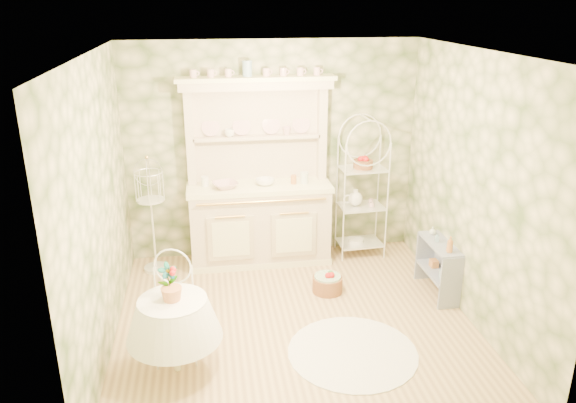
{
  "coord_description": "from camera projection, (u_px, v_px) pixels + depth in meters",
  "views": [
    {
      "loc": [
        -0.82,
        -4.93,
        3.15
      ],
      "look_at": [
        0.0,
        0.5,
        1.15
      ],
      "focal_mm": 35.0,
      "sensor_mm": 36.0,
      "label": 1
    }
  ],
  "objects": [
    {
      "name": "bakers_rack",
      "position": [
        362.0,
        192.0,
        7.06
      ],
      "size": [
        0.55,
        0.41,
        1.69
      ],
      "primitive_type": "cube",
      "rotation": [
        0.0,
        0.0,
        0.06
      ],
      "color": "white",
      "rests_on": "floor"
    },
    {
      "name": "cup_left",
      "position": [
        229.0,
        134.0,
        6.71
      ],
      "size": [
        0.16,
        0.16,
        0.09
      ],
      "primitive_type": "imported",
      "rotation": [
        0.0,
        0.0,
        0.38
      ],
      "color": "white",
      "rests_on": "kitchen_dresser"
    },
    {
      "name": "bottle_glass",
      "position": [
        433.0,
        232.0,
        6.36
      ],
      "size": [
        0.09,
        0.09,
        0.1
      ],
      "primitive_type": "imported",
      "rotation": [
        0.0,
        0.0,
        -0.19
      ],
      "color": "silver",
      "rests_on": "side_shelf"
    },
    {
      "name": "side_shelf",
      "position": [
        438.0,
        268.0,
        6.26
      ],
      "size": [
        0.29,
        0.73,
        0.62
      ],
      "primitive_type": "cube",
      "rotation": [
        0.0,
        0.0,
        0.03
      ],
      "color": "#868FA7",
      "rests_on": "floor"
    },
    {
      "name": "bottle_blue",
      "position": [
        437.0,
        238.0,
        6.18
      ],
      "size": [
        0.06,
        0.06,
        0.1
      ],
      "primitive_type": "imported",
      "rotation": [
        0.0,
        0.0,
        -0.31
      ],
      "color": "#7FA3B9",
      "rests_on": "side_shelf"
    },
    {
      "name": "potted_geranium",
      "position": [
        169.0,
        283.0,
        4.79
      ],
      "size": [
        0.2,
        0.17,
        0.32
      ],
      "primitive_type": "imported",
      "rotation": [
        0.0,
        0.0,
        0.38
      ],
      "color": "#3F7238",
      "rests_on": "round_table"
    },
    {
      "name": "lace_rug",
      "position": [
        352.0,
        352.0,
        5.29
      ],
      "size": [
        1.48,
        1.48,
        0.01
      ],
      "primitive_type": "cylinder",
      "rotation": [
        0.0,
        0.0,
        -0.23
      ],
      "color": "white",
      "rests_on": "floor"
    },
    {
      "name": "bottle_amber",
      "position": [
        450.0,
        246.0,
        5.91
      ],
      "size": [
        0.07,
        0.07,
        0.18
      ],
      "primitive_type": "imported",
      "rotation": [
        0.0,
        0.0,
        -0.02
      ],
      "color": "#BD763A",
      "rests_on": "side_shelf"
    },
    {
      "name": "wall_right",
      "position": [
        475.0,
        190.0,
        5.56
      ],
      "size": [
        3.6,
        3.6,
        0.0
      ],
      "primitive_type": "plane",
      "color": "beige",
      "rests_on": "floor"
    },
    {
      "name": "cup_right",
      "position": [
        287.0,
        132.0,
        6.8
      ],
      "size": [
        0.13,
        0.13,
        0.1
      ],
      "primitive_type": "imported",
      "rotation": [
        0.0,
        0.0,
        -0.26
      ],
      "color": "white",
      "rests_on": "kitchen_dresser"
    },
    {
      "name": "ceiling",
      "position": [
        297.0,
        53.0,
        4.85
      ],
      "size": [
        3.6,
        3.6,
        0.0
      ],
      "primitive_type": "plane",
      "color": "white",
      "rests_on": "floor"
    },
    {
      "name": "bowl_floral",
      "position": [
        225.0,
        187.0,
        6.69
      ],
      "size": [
        0.37,
        0.37,
        0.07
      ],
      "primitive_type": "imported",
      "rotation": [
        0.0,
        0.0,
        0.3
      ],
      "color": "white",
      "rests_on": "kitchen_dresser"
    },
    {
      "name": "wall_front",
      "position": [
        341.0,
        292.0,
        3.64
      ],
      "size": [
        3.6,
        3.6,
        0.0
      ],
      "primitive_type": "plane",
      "color": "beige",
      "rests_on": "floor"
    },
    {
      "name": "round_table",
      "position": [
        175.0,
        332.0,
        4.91
      ],
      "size": [
        0.83,
        0.83,
        0.78
      ],
      "primitive_type": "cylinder",
      "rotation": [
        0.0,
        0.0,
        0.19
      ],
      "color": "white",
      "rests_on": "floor"
    },
    {
      "name": "birdcage_stand",
      "position": [
        152.0,
        211.0,
        6.64
      ],
      "size": [
        0.37,
        0.37,
        1.54
      ],
      "primitive_type": "cube",
      "rotation": [
        0.0,
        0.0,
        0.02
      ],
      "color": "white",
      "rests_on": "floor"
    },
    {
      "name": "cafe_chair",
      "position": [
        175.0,
        316.0,
        5.08
      ],
      "size": [
        0.48,
        0.48,
        0.87
      ],
      "primitive_type": "cube",
      "rotation": [
        0.0,
        0.0,
        -0.25
      ],
      "color": "white",
      "rests_on": "floor"
    },
    {
      "name": "floor",
      "position": [
        295.0,
        323.0,
        5.77
      ],
      "size": [
        3.6,
        3.6,
        0.0
      ],
      "primitive_type": "plane",
      "color": "tan",
      "rests_on": "ground"
    },
    {
      "name": "wall_back",
      "position": [
        272.0,
        151.0,
        6.98
      ],
      "size": [
        3.6,
        3.6,
        0.0
      ],
      "primitive_type": "plane",
      "color": "beige",
      "rests_on": "floor"
    },
    {
      "name": "kitchen_dresser",
      "position": [
        259.0,
        174.0,
        6.76
      ],
      "size": [
        1.87,
        0.61,
        2.29
      ],
      "primitive_type": "cube",
      "color": "beige",
      "rests_on": "floor"
    },
    {
      "name": "bowl_white",
      "position": [
        265.0,
        184.0,
        6.81
      ],
      "size": [
        0.31,
        0.31,
        0.07
      ],
      "primitive_type": "imported",
      "rotation": [
        0.0,
        0.0,
        -0.42
      ],
      "color": "white",
      "rests_on": "kitchen_dresser"
    },
    {
      "name": "floor_basket",
      "position": [
        327.0,
        283.0,
        6.35
      ],
      "size": [
        0.32,
        0.32,
        0.2
      ],
      "primitive_type": "cylinder",
      "rotation": [
        0.0,
        0.0,
        0.01
      ],
      "color": "brown",
      "rests_on": "floor"
    },
    {
      "name": "wall_left",
      "position": [
        99.0,
        210.0,
        5.06
      ],
      "size": [
        3.6,
        3.6,
        0.0
      ],
      "primitive_type": "plane",
      "color": "beige",
      "rests_on": "floor"
    }
  ]
}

